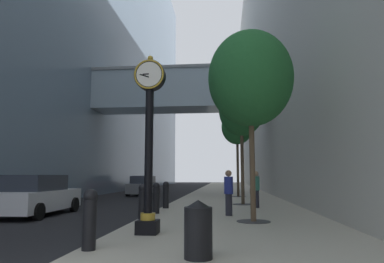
{
  "coord_description": "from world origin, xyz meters",
  "views": [
    {
      "loc": [
        3.05,
        -3.69,
        1.64
      ],
      "look_at": [
        1.0,
        17.53,
        4.37
      ],
      "focal_mm": 32.26,
      "sensor_mm": 36.0,
      "label": 1
    }
  ],
  "objects_px": {
    "street_clock": "(149,133)",
    "street_tree_mid_far": "(237,127)",
    "bollard_nearest": "(90,218)",
    "pedestrian_walking": "(256,188)",
    "car_grey_mid": "(144,186)",
    "street_tree_near": "(250,79)",
    "bollard_fourth": "(156,197)",
    "car_white_near": "(37,196)",
    "car_red_far": "(143,184)",
    "trash_bin": "(198,228)",
    "pedestrian_by_clock": "(229,191)",
    "bollard_fifth": "(166,194)",
    "street_tree_mid_near": "(241,111)",
    "bollard_third": "(143,201)"
  },
  "relations": [
    {
      "from": "street_tree_mid_near",
      "to": "car_red_far",
      "type": "height_order",
      "value": "street_tree_mid_near"
    },
    {
      "from": "car_grey_mid",
      "to": "street_tree_near",
      "type": "bearing_deg",
      "value": -65.5
    },
    {
      "from": "car_grey_mid",
      "to": "street_clock",
      "type": "bearing_deg",
      "value": -76.21
    },
    {
      "from": "street_clock",
      "to": "street_tree_mid_near",
      "type": "distance_m",
      "value": 10.17
    },
    {
      "from": "bollard_nearest",
      "to": "pedestrian_walking",
      "type": "height_order",
      "value": "pedestrian_walking"
    },
    {
      "from": "bollard_fourth",
      "to": "car_red_far",
      "type": "bearing_deg",
      "value": 104.98
    },
    {
      "from": "bollard_fourth",
      "to": "pedestrian_walking",
      "type": "xyz_separation_m",
      "value": [
        4.19,
        2.86,
        0.26
      ]
    },
    {
      "from": "trash_bin",
      "to": "pedestrian_by_clock",
      "type": "bearing_deg",
      "value": 84.83
    },
    {
      "from": "bollard_fifth",
      "to": "car_white_near",
      "type": "relative_size",
      "value": 0.26
    },
    {
      "from": "bollard_fourth",
      "to": "pedestrian_walking",
      "type": "bearing_deg",
      "value": 34.32
    },
    {
      "from": "street_tree_near",
      "to": "car_red_far",
      "type": "relative_size",
      "value": 1.52
    },
    {
      "from": "street_tree_mid_far",
      "to": "pedestrian_by_clock",
      "type": "height_order",
      "value": "street_tree_mid_far"
    },
    {
      "from": "street_tree_near",
      "to": "pedestrian_by_clock",
      "type": "xyz_separation_m",
      "value": [
        -0.78,
        1.66,
        -3.9
      ]
    },
    {
      "from": "pedestrian_walking",
      "to": "pedestrian_by_clock",
      "type": "relative_size",
      "value": 1.0
    },
    {
      "from": "street_tree_mid_near",
      "to": "bollard_fourth",
      "type": "bearing_deg",
      "value": -128.0
    },
    {
      "from": "bollard_third",
      "to": "car_red_far",
      "type": "relative_size",
      "value": 0.29
    },
    {
      "from": "street_tree_mid_far",
      "to": "car_white_near",
      "type": "relative_size",
      "value": 1.37
    },
    {
      "from": "car_red_far",
      "to": "bollard_fifth",
      "type": "bearing_deg",
      "value": -73.37
    },
    {
      "from": "bollard_fourth",
      "to": "trash_bin",
      "type": "bearing_deg",
      "value": -72.82
    },
    {
      "from": "street_tree_mid_far",
      "to": "bollard_fifth",
      "type": "bearing_deg",
      "value": -111.67
    },
    {
      "from": "street_clock",
      "to": "street_tree_mid_far",
      "type": "bearing_deg",
      "value": 79.82
    },
    {
      "from": "bollard_nearest",
      "to": "car_grey_mid",
      "type": "distance_m",
      "value": 22.07
    },
    {
      "from": "bollard_nearest",
      "to": "car_red_far",
      "type": "relative_size",
      "value": 0.29
    },
    {
      "from": "bollard_nearest",
      "to": "street_tree_mid_far",
      "type": "bearing_deg",
      "value": 78.68
    },
    {
      "from": "pedestrian_walking",
      "to": "car_red_far",
      "type": "distance_m",
      "value": 21.41
    },
    {
      "from": "car_grey_mid",
      "to": "street_tree_mid_far",
      "type": "bearing_deg",
      "value": -23.55
    },
    {
      "from": "pedestrian_by_clock",
      "to": "street_tree_mid_near",
      "type": "bearing_deg",
      "value": 81.36
    },
    {
      "from": "bollard_nearest",
      "to": "pedestrian_walking",
      "type": "bearing_deg",
      "value": 66.58
    },
    {
      "from": "street_tree_mid_far",
      "to": "car_grey_mid",
      "type": "distance_m",
      "value": 9.52
    },
    {
      "from": "street_clock",
      "to": "street_tree_mid_far",
      "type": "height_order",
      "value": "street_tree_mid_far"
    },
    {
      "from": "street_tree_near",
      "to": "car_grey_mid",
      "type": "height_order",
      "value": "street_tree_near"
    },
    {
      "from": "pedestrian_walking",
      "to": "car_red_far",
      "type": "bearing_deg",
      "value": 117.9
    },
    {
      "from": "street_tree_mid_far",
      "to": "trash_bin",
      "type": "xyz_separation_m",
      "value": [
        -1.4,
        -18.82,
        -4.5
      ]
    },
    {
      "from": "trash_bin",
      "to": "car_white_near",
      "type": "distance_m",
      "value": 10.35
    },
    {
      "from": "street_clock",
      "to": "pedestrian_walking",
      "type": "bearing_deg",
      "value": 65.69
    },
    {
      "from": "bollard_third",
      "to": "car_grey_mid",
      "type": "distance_m",
      "value": 17.62
    },
    {
      "from": "bollard_fifth",
      "to": "street_clock",
      "type": "bearing_deg",
      "value": -83.96
    },
    {
      "from": "pedestrian_walking",
      "to": "pedestrian_by_clock",
      "type": "xyz_separation_m",
      "value": [
        -1.31,
        -3.32,
        0.0
      ]
    },
    {
      "from": "pedestrian_by_clock",
      "to": "car_white_near",
      "type": "height_order",
      "value": "pedestrian_by_clock"
    },
    {
      "from": "street_clock",
      "to": "pedestrian_walking",
      "type": "relative_size",
      "value": 2.8
    },
    {
      "from": "bollard_fourth",
      "to": "car_white_near",
      "type": "distance_m",
      "value": 5.02
    },
    {
      "from": "street_clock",
      "to": "pedestrian_by_clock",
      "type": "distance_m",
      "value": 5.11
    },
    {
      "from": "bollard_nearest",
      "to": "street_tree_mid_far",
      "type": "xyz_separation_m",
      "value": [
        3.67,
        18.32,
        4.4
      ]
    },
    {
      "from": "pedestrian_walking",
      "to": "street_tree_mid_far",
      "type": "bearing_deg",
      "value": 93.48
    },
    {
      "from": "bollard_fourth",
      "to": "car_white_near",
      "type": "height_order",
      "value": "car_white_near"
    },
    {
      "from": "bollard_fifth",
      "to": "car_white_near",
      "type": "bearing_deg",
      "value": -155.98
    },
    {
      "from": "bollard_fifth",
      "to": "trash_bin",
      "type": "relative_size",
      "value": 1.17
    },
    {
      "from": "street_tree_mid_near",
      "to": "bollard_nearest",
      "type": "bearing_deg",
      "value": -107.67
    },
    {
      "from": "bollard_nearest",
      "to": "car_red_far",
      "type": "bearing_deg",
      "value": 101.52
    },
    {
      "from": "pedestrian_by_clock",
      "to": "car_white_near",
      "type": "xyz_separation_m",
      "value": [
        -7.91,
        0.49,
        -0.24
      ]
    }
  ]
}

